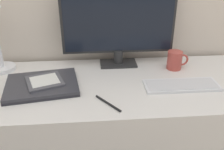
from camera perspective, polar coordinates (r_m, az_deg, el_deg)
name	(u,v)px	position (r m, az deg, el deg)	size (l,w,h in m)	color
desk	(116,142)	(1.37, 0.89, -15.03)	(1.35, 0.56, 0.71)	silver
monitor	(119,22)	(1.27, 1.52, 11.94)	(0.57, 0.11, 0.43)	#262626
keyboard	(181,85)	(1.17, 15.58, -2.24)	(0.34, 0.12, 0.01)	silver
laptop	(42,85)	(1.16, -15.69, -2.18)	(0.34, 0.29, 0.02)	#232328
ereader	(45,81)	(1.15, -15.14, -1.33)	(0.19, 0.19, 0.01)	#4C4C51
coffee_mug	(175,60)	(1.32, 14.22, 3.31)	(0.11, 0.07, 0.09)	#B7473D
pen	(108,103)	(1.00, -0.92, -6.48)	(0.10, 0.12, 0.01)	black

